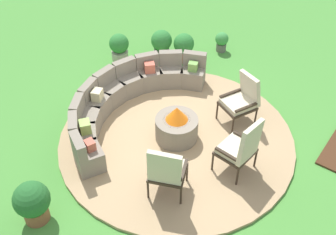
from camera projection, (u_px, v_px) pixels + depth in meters
ground_plane at (176, 139)px, 7.92m from camera, size 24.00×24.00×0.00m
patio_circle at (176, 138)px, 7.90m from camera, size 4.47×4.47×0.06m
fire_pit at (177, 126)px, 7.69m from camera, size 0.81×0.81×0.73m
curved_stone_bench at (125, 98)px, 8.29m from camera, size 3.70×1.58×0.74m
lounge_chair_front_left at (167, 170)px, 6.49m from camera, size 0.74×0.75×1.11m
lounge_chair_front_right at (241, 147)px, 6.86m from camera, size 0.65×0.61×1.15m
lounge_chair_back_left at (242, 99)px, 7.89m from camera, size 0.79×0.77×1.06m
potted_plant_0 at (184, 46)px, 9.72m from camera, size 0.49×0.49×0.70m
potted_plant_1 at (222, 41)px, 10.12m from camera, size 0.33×0.33×0.50m
potted_plant_2 at (162, 44)px, 9.77m from camera, size 0.50×0.50×0.75m
potted_plant_3 at (119, 46)px, 9.80m from camera, size 0.47×0.47×0.65m
potted_plant_4 at (32, 202)px, 6.29m from camera, size 0.57×0.57×0.76m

